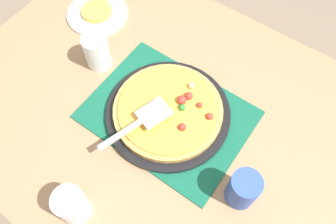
{
  "coord_description": "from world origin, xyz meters",
  "views": [
    {
      "loc": [
        0.29,
        -0.4,
        1.67
      ],
      "look_at": [
        0.0,
        0.0,
        0.77
      ],
      "focal_mm": 36.41,
      "sensor_mm": 36.0,
      "label": 1
    }
  ],
  "objects": [
    {
      "name": "cup_far",
      "position": [
        0.3,
        -0.09,
        0.81
      ],
      "size": [
        0.08,
        0.08,
        0.12
      ],
      "primitive_type": "cylinder",
      "color": "#3351AD",
      "rests_on": "dining_table"
    },
    {
      "name": "ground_plane",
      "position": [
        0.0,
        0.0,
        0.0
      ],
      "size": [
        8.0,
        8.0,
        0.0
      ],
      "primitive_type": "plane",
      "color": "#84705B"
    },
    {
      "name": "pizza_pan",
      "position": [
        0.0,
        0.0,
        0.76
      ],
      "size": [
        0.38,
        0.38,
        0.01
      ],
      "primitive_type": "cylinder",
      "color": "black",
      "rests_on": "placemat"
    },
    {
      "name": "dining_table",
      "position": [
        0.0,
        0.0,
        0.64
      ],
      "size": [
        1.4,
        1.0,
        0.75
      ],
      "color": "#9E7A56",
      "rests_on": "ground_plane"
    },
    {
      "name": "cup_corner",
      "position": [
        -0.3,
        0.03,
        0.81
      ],
      "size": [
        0.08,
        0.08,
        0.12
      ],
      "primitive_type": "cylinder",
      "color": "white",
      "rests_on": "dining_table"
    },
    {
      "name": "pizza_server",
      "position": [
        -0.03,
        -0.09,
        0.82
      ],
      "size": [
        0.11,
        0.23,
        0.01
      ],
      "color": "silver",
      "rests_on": "pizza"
    },
    {
      "name": "placemat",
      "position": [
        0.0,
        0.0,
        0.75
      ],
      "size": [
        0.48,
        0.36,
        0.01
      ],
      "primitive_type": "cube",
      "color": "#145B42",
      "rests_on": "dining_table"
    },
    {
      "name": "served_slice_left",
      "position": [
        -0.45,
        0.19,
        0.77
      ],
      "size": [
        0.11,
        0.11,
        0.02
      ],
      "primitive_type": "cylinder",
      "color": "#EAB747",
      "rests_on": "plate_near_left"
    },
    {
      "name": "cup_near",
      "position": [
        -0.03,
        -0.38,
        0.81
      ],
      "size": [
        0.08,
        0.08,
        0.12
      ],
      "primitive_type": "cylinder",
      "color": "white",
      "rests_on": "dining_table"
    },
    {
      "name": "pizza",
      "position": [
        0.0,
        0.0,
        0.78
      ],
      "size": [
        0.33,
        0.33,
        0.05
      ],
      "color": "tan",
      "rests_on": "pizza_pan"
    },
    {
      "name": "plate_near_left",
      "position": [
        -0.45,
        0.19,
        0.76
      ],
      "size": [
        0.22,
        0.22,
        0.01
      ],
      "primitive_type": "cylinder",
      "color": "white",
      "rests_on": "dining_table"
    }
  ]
}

